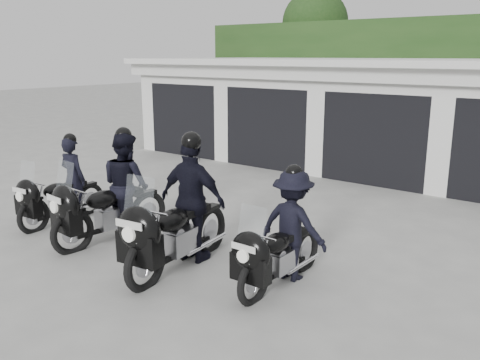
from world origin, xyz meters
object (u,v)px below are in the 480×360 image
Objects in this scene: police_bike_d at (287,232)px; police_bike_c at (185,209)px; police_bike_a at (62,187)px; police_bike_b at (117,192)px.

police_bike_c is at bearing -164.80° from police_bike_d.
police_bike_d is at bearing 8.48° from police_bike_c.
police_bike_a reaches higher than police_bike_d.
police_bike_a is at bearing -172.57° from police_bike_b.
police_bike_c is 1.58m from police_bike_d.
police_bike_a is at bearing -175.86° from police_bike_d.
police_bike_c is at bearing 0.99° from police_bike_b.
police_bike_b is at bearing -2.75° from police_bike_a.
police_bike_a is 3.23m from police_bike_c.
police_bike_b is at bearing 169.03° from police_bike_c.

